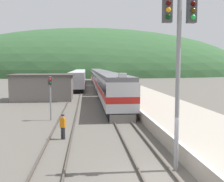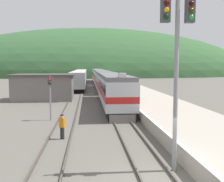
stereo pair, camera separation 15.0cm
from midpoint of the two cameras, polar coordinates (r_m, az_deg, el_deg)
ground_plane at (r=11.79m, az=10.31°, el=-18.79°), size 500.00×500.00×0.00m
track_main at (r=80.53m, az=-3.20°, el=2.10°), size 1.52×180.00×0.16m
track_siding at (r=80.50m, az=-6.60°, el=2.07°), size 1.52×180.00×0.16m
platform at (r=60.98m, az=1.95°, el=1.38°), size 6.29×140.00×0.93m
distant_hills at (r=135.37m, az=-4.07°, el=3.43°), size 164.76×74.14×46.96m
station_shed at (r=38.41m, az=-14.51°, el=0.87°), size 8.61×5.78×3.67m
express_train_lead_car at (r=31.25m, az=0.15°, el=0.51°), size 2.89×19.70×4.23m
carriage_second at (r=53.60m, az=-2.14°, el=2.58°), size 2.88×23.00×3.87m
carriage_third at (r=77.43m, az=-3.13°, el=3.47°), size 2.88×23.00×3.87m
siding_train at (r=67.04m, az=-6.87°, el=2.94°), size 2.90×44.26×3.66m
signal_mast_main at (r=12.09m, az=14.32°, el=9.64°), size 2.20×0.42×8.74m
signal_post_siding at (r=23.70m, az=-13.15°, el=0.43°), size 0.36×0.42×3.90m
track_worker at (r=17.69m, az=-10.57°, el=-7.35°), size 0.42×0.36×1.65m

